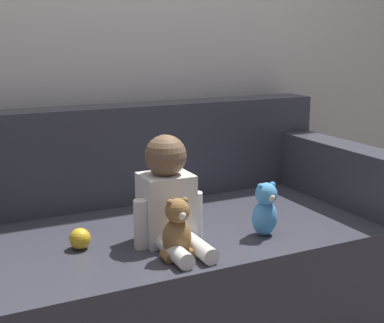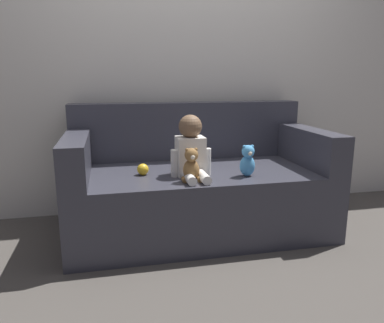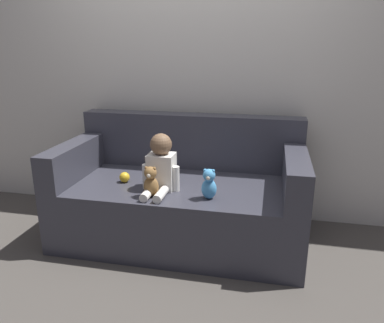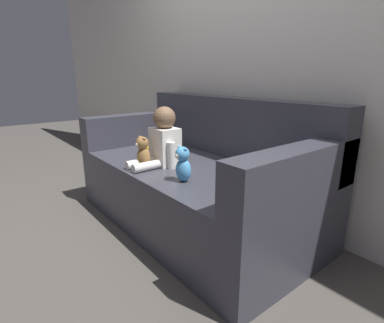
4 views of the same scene
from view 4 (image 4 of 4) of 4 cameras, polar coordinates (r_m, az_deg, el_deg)
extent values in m
plane|color=#4C4742|center=(2.30, -0.01, -11.49)|extent=(12.00, 12.00, 0.00)
cube|color=silver|center=(2.44, 11.03, 21.30)|extent=(8.00, 0.05, 2.60)
cube|color=#383842|center=(2.21, -0.01, -6.12)|extent=(1.82, 0.94, 0.47)
cube|color=#383842|center=(2.33, 7.39, 6.61)|extent=(1.82, 0.18, 0.44)
cube|color=#383842|center=(2.78, -10.75, 6.14)|extent=(0.16, 0.94, 0.27)
cube|color=#383842|center=(1.56, 19.32, -2.27)|extent=(0.16, 0.94, 0.27)
cube|color=white|center=(2.08, -5.16, 2.89)|extent=(0.18, 0.16, 0.26)
sphere|color=brown|center=(2.04, -5.29, 8.28)|extent=(0.15, 0.15, 0.15)
cylinder|color=white|center=(2.05, -9.90, -0.31)|extent=(0.06, 0.20, 0.06)
cylinder|color=white|center=(1.98, -8.63, -0.89)|extent=(0.06, 0.20, 0.06)
cylinder|color=white|center=(2.17, -7.24, 2.31)|extent=(0.05, 0.05, 0.18)
cylinder|color=white|center=(1.99, -3.96, 1.15)|extent=(0.05, 0.05, 0.18)
ellipsoid|color=olive|center=(2.04, -9.20, 0.79)|extent=(0.10, 0.09, 0.14)
sphere|color=olive|center=(2.01, -9.48, 3.52)|extent=(0.09, 0.09, 0.09)
sphere|color=olive|center=(2.03, -9.90, 4.53)|extent=(0.02, 0.02, 0.02)
sphere|color=olive|center=(1.98, -9.12, 4.29)|extent=(0.02, 0.02, 0.02)
sphere|color=beige|center=(2.00, -10.32, 3.20)|extent=(0.03, 0.03, 0.03)
cylinder|color=olive|center=(2.08, -10.19, -0.44)|extent=(0.03, 0.05, 0.03)
cylinder|color=olive|center=(2.01, -8.94, -1.03)|extent=(0.03, 0.05, 0.03)
ellipsoid|color=#4C9EDB|center=(1.75, -1.65, -1.63)|extent=(0.10, 0.08, 0.14)
sphere|color=#4C9EDB|center=(1.72, -1.84, 1.46)|extent=(0.08, 0.08, 0.08)
sphere|color=#4C9EDB|center=(1.73, -2.39, 2.64)|extent=(0.02, 0.02, 0.02)
sphere|color=#4C9EDB|center=(1.69, -1.30, 2.31)|extent=(0.02, 0.02, 0.02)
sphere|color=beige|center=(1.70, -2.75, 1.07)|extent=(0.03, 0.03, 0.03)
sphere|color=gold|center=(2.39, -7.94, 2.32)|extent=(0.08, 0.08, 0.08)
camera|label=1|loc=(2.52, -54.57, 12.90)|focal=50.00mm
camera|label=2|loc=(2.55, -69.11, 6.85)|focal=35.00mm
camera|label=3|loc=(1.65, -95.68, 12.32)|focal=35.00mm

